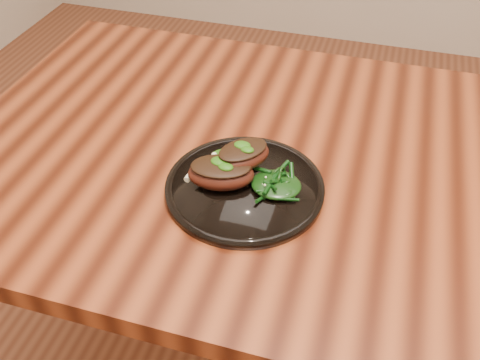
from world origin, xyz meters
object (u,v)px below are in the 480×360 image
plate (245,187)px  greens_heap (276,182)px  lamb_chop_front (221,172)px  desk (382,208)px

plate → greens_heap: bearing=5.2°
lamb_chop_front → greens_heap: (0.09, 0.01, -0.01)m
lamb_chop_front → greens_heap: 0.09m
desk → greens_heap: greens_heap is taller
greens_heap → desk: bearing=31.3°
desk → plate: size_ratio=6.07×
desk → plate: bearing=-153.8°
desk → lamb_chop_front: (-0.27, -0.12, 0.12)m
greens_heap → plate: bearing=-174.8°
plate → lamb_chop_front: (-0.04, -0.01, 0.03)m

